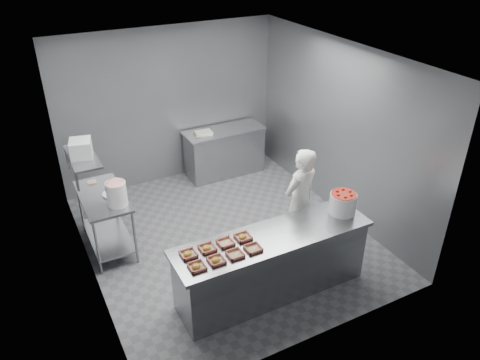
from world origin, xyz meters
name	(u,v)px	position (x,y,z in m)	size (l,w,h in m)	color
floor	(226,237)	(0.00, 0.00, 0.00)	(4.50, 4.50, 0.00)	#4C4C51
ceiling	(223,57)	(0.00, 0.00, 2.80)	(4.50, 4.50, 0.00)	white
wall_back	(169,106)	(0.00, 2.25, 1.40)	(4.00, 0.04, 2.80)	slate
wall_left	(79,190)	(-2.00, 0.00, 1.40)	(0.04, 4.50, 2.80)	slate
wall_right	(339,130)	(2.00, 0.00, 1.40)	(0.04, 4.50, 2.80)	slate
service_counter	(272,264)	(0.00, -1.35, 0.45)	(2.60, 0.70, 0.90)	slate
prep_table	(105,213)	(-1.65, 0.60, 0.59)	(0.60, 1.20, 0.90)	slate
back_counter	(224,152)	(0.90, 1.90, 0.45)	(1.50, 0.60, 0.90)	slate
wall_shelf	(82,157)	(-1.82, 0.60, 1.55)	(0.35, 0.90, 0.03)	slate
tray_0	(197,267)	(-1.08, -1.48, 0.92)	(0.19, 0.18, 0.06)	tan
tray_1	(216,260)	(-0.84, -1.48, 0.92)	(0.19, 0.18, 0.06)	tan
tray_2	(235,254)	(-0.59, -1.48, 0.92)	(0.19, 0.18, 0.04)	tan
tray_3	(253,248)	(-0.35, -1.48, 0.92)	(0.19, 0.18, 0.04)	tan
tray_4	(188,254)	(-1.08, -1.22, 0.92)	(0.19, 0.18, 0.06)	tan
tray_5	(207,248)	(-0.84, -1.22, 0.92)	(0.19, 0.18, 0.06)	tan
tray_6	(226,242)	(-0.59, -1.22, 0.92)	(0.19, 0.18, 0.04)	tan
tray_7	(243,237)	(-0.36, -1.22, 0.92)	(0.19, 0.18, 0.06)	tan
worker	(300,202)	(0.80, -0.75, 0.82)	(0.60, 0.39, 1.65)	white
strawberry_tub	(343,202)	(1.08, -1.32, 1.06)	(0.35, 0.35, 0.29)	silver
glaze_bucket	(117,193)	(-1.51, 0.25, 1.08)	(0.29, 0.27, 0.42)	silver
bucket_lid	(113,194)	(-1.51, 0.56, 0.91)	(0.29, 0.29, 0.02)	silver
rag	(92,182)	(-1.70, 1.04, 0.91)	(0.13, 0.11, 0.02)	#CCB28C
appliance	(81,148)	(-1.82, 0.57, 1.68)	(0.27, 0.31, 0.23)	gray
paper_stack	(203,133)	(0.49, 1.90, 0.92)	(0.30, 0.22, 0.05)	silver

